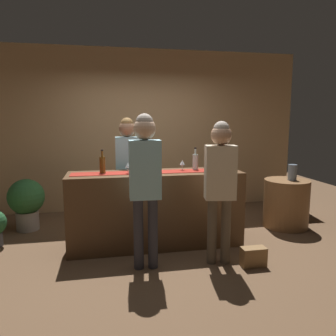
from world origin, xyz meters
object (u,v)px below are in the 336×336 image
object	(u,v)px
wine_bottle_amber	(102,164)
round_side_table	(286,203)
customer_browsing	(145,174)
vase_on_side_table	(292,172)
customer_sipping	(220,178)
handbag	(253,257)
wine_glass_near_customer	(128,166)
potted_plant_tall	(26,201)
wine_glass_mid_counter	(182,163)
wine_bottle_clear	(195,161)
bartender	(128,163)

from	to	relation	value
wine_bottle_amber	round_side_table	size ratio (longest dim) A/B	0.41
customer_browsing	vase_on_side_table	bearing A→B (deg)	24.62
customer_sipping	handbag	distance (m)	0.98
wine_glass_near_customer	potted_plant_tall	world-z (taller)	wine_glass_near_customer
customer_sipping	vase_on_side_table	size ratio (longest dim) A/B	6.85
wine_glass_mid_counter	wine_bottle_clear	bearing A→B (deg)	12.74
potted_plant_tall	wine_glass_near_customer	bearing A→B (deg)	-34.97
wine_bottle_clear	handbag	xyz separation A→B (m)	(0.43, -0.95, -0.99)
wine_bottle_amber	handbag	distance (m)	2.13
wine_glass_mid_counter	customer_browsing	bearing A→B (deg)	-129.68
bartender	vase_on_side_table	world-z (taller)	bartender
wine_bottle_clear	customer_browsing	bearing A→B (deg)	-136.01
potted_plant_tall	handbag	xyz separation A→B (m)	(2.80, -1.81, -0.34)
bartender	round_side_table	size ratio (longest dim) A/B	2.28
bartender	customer_sipping	distance (m)	1.58
wine_glass_mid_counter	customer_browsing	size ratio (longest dim) A/B	0.08
customer_sipping	vase_on_side_table	xyz separation A→B (m)	(1.53, 1.00, -0.15)
handbag	customer_browsing	bearing A→B (deg)	170.79
wine_bottle_clear	round_side_table	bearing A→B (deg)	8.98
round_side_table	wine_glass_mid_counter	bearing A→B (deg)	-170.60
customer_sipping	wine_bottle_clear	bearing A→B (deg)	104.52
bartender	round_side_table	distance (m)	2.52
vase_on_side_table	handbag	size ratio (longest dim) A/B	0.86
wine_glass_near_customer	wine_bottle_clear	bearing A→B (deg)	9.72
bartender	handbag	world-z (taller)	bartender
wine_bottle_amber	bartender	bearing A→B (deg)	56.55
vase_on_side_table	potted_plant_tall	distance (m)	4.04
wine_bottle_amber	round_side_table	bearing A→B (deg)	6.13
vase_on_side_table	handbag	distance (m)	1.81
round_side_table	potted_plant_tall	bearing A→B (deg)	171.05
round_side_table	handbag	size ratio (longest dim) A/B	2.64
wine_bottle_clear	customer_browsing	distance (m)	1.08
customer_sipping	handbag	bearing A→B (deg)	-14.43
round_side_table	vase_on_side_table	distance (m)	0.49
wine_bottle_amber	customer_sipping	bearing A→B (deg)	-29.36
handbag	wine_glass_mid_counter	bearing A→B (deg)	124.50
bartender	customer_browsing	bearing A→B (deg)	97.66
wine_glass_near_customer	wine_glass_mid_counter	bearing A→B (deg)	8.92
customer_sipping	vase_on_side_table	bearing A→B (deg)	42.74
wine_glass_near_customer	customer_sipping	distance (m)	1.17
wine_bottle_clear	round_side_table	distance (m)	1.72
customer_sipping	round_side_table	world-z (taller)	customer_sipping
wine_glass_mid_counter	handbag	world-z (taller)	wine_glass_mid_counter
bartender	handbag	size ratio (longest dim) A/B	6.01
wine_bottle_amber	wine_bottle_clear	distance (m)	1.23
customer_browsing	potted_plant_tall	xyz separation A→B (m)	(-1.59, 1.61, -0.62)
bartender	customer_sipping	world-z (taller)	bartender
wine_bottle_clear	bartender	world-z (taller)	bartender
vase_on_side_table	wine_glass_near_customer	bearing A→B (deg)	-171.63
wine_bottle_clear	wine_bottle_amber	bearing A→B (deg)	-177.46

